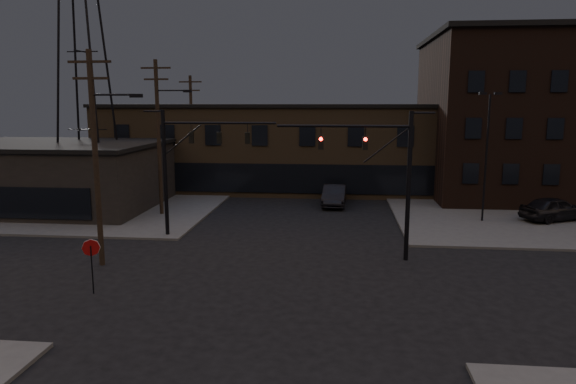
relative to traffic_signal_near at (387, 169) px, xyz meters
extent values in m
plane|color=black|center=(-5.36, -4.50, -4.93)|extent=(140.00, 140.00, 0.00)
cube|color=#474744|center=(16.64, 17.50, -4.86)|extent=(30.00, 30.00, 0.15)
cube|color=#474744|center=(-27.36, 17.50, -4.86)|extent=(30.00, 30.00, 0.15)
cube|color=#4E3E29|center=(-5.36, 23.50, -0.93)|extent=(40.00, 12.00, 8.00)
cube|color=black|center=(16.64, 21.50, 2.07)|extent=(22.00, 16.00, 14.00)
cube|color=black|center=(-25.36, 11.50, -2.43)|extent=(16.00, 12.00, 5.00)
cylinder|color=black|center=(1.14, 0.00, -0.93)|extent=(0.24, 0.24, 8.00)
cylinder|color=black|center=(-2.36, 0.00, 2.27)|extent=(7.00, 0.14, 0.14)
cube|color=#FF140C|center=(-1.19, 0.00, 1.37)|extent=(0.28, 0.22, 0.70)
cube|color=#FF140C|center=(-3.52, 0.00, 1.37)|extent=(0.28, 0.22, 0.70)
cylinder|color=black|center=(-13.36, 3.50, -0.93)|extent=(0.24, 0.24, 8.00)
cylinder|color=black|center=(-9.86, 3.50, 2.27)|extent=(7.00, 0.14, 0.14)
cube|color=black|center=(-11.61, 3.50, 1.37)|extent=(0.28, 0.22, 0.70)
cube|color=black|center=(-9.86, 3.50, 1.37)|extent=(0.28, 0.22, 0.70)
cube|color=black|center=(-8.11, 3.50, 1.37)|extent=(0.28, 0.22, 0.70)
cylinder|color=black|center=(-13.36, -6.50, -3.83)|extent=(0.06, 0.06, 2.20)
cylinder|color=maroon|center=(-13.36, -6.48, -2.83)|extent=(0.72, 0.33, 0.76)
cylinder|color=black|center=(-14.86, -2.50, 0.57)|extent=(0.28, 0.28, 11.00)
cube|color=black|center=(-14.86, -2.50, 5.47)|extent=(2.20, 0.12, 0.12)
cube|color=black|center=(-14.86, -2.50, 4.67)|extent=(1.80, 0.12, 0.12)
cube|color=black|center=(-12.56, -2.50, 3.82)|extent=(0.60, 0.25, 0.18)
cylinder|color=black|center=(-15.86, 9.50, 0.82)|extent=(0.28, 0.28, 11.50)
cube|color=black|center=(-15.86, 9.50, 5.97)|extent=(2.20, 0.12, 0.12)
cube|color=black|center=(-15.86, 9.50, 5.17)|extent=(1.80, 0.12, 0.12)
cube|color=black|center=(-13.56, 9.50, 4.32)|extent=(0.60, 0.25, 0.18)
cylinder|color=black|center=(-16.86, 21.50, 0.57)|extent=(0.28, 0.28, 11.00)
cube|color=black|center=(-16.86, 21.50, 5.47)|extent=(2.20, 0.12, 0.12)
cube|color=black|center=(-16.86, 21.50, 4.67)|extent=(1.80, 0.12, 0.12)
cylinder|color=black|center=(7.64, 9.50, -0.43)|extent=(0.14, 0.14, 9.00)
cube|color=black|center=(7.14, 9.50, 4.12)|extent=(0.50, 0.28, 0.18)
cube|color=black|center=(8.14, 9.50, 4.12)|extent=(0.50, 0.28, 0.18)
cylinder|color=black|center=(13.64, 14.50, -0.43)|extent=(0.14, 0.14, 9.00)
cube|color=black|center=(13.14, 14.50, 4.12)|extent=(0.50, 0.28, 0.18)
cube|color=black|center=(14.14, 14.50, 4.12)|extent=(0.50, 0.28, 0.18)
imported|color=black|center=(12.76, 10.10, -3.92)|extent=(5.43, 3.90, 1.72)
imported|color=#B3B3B5|center=(14.86, 15.06, -4.04)|extent=(5.26, 2.45, 1.49)
imported|color=black|center=(-2.90, 14.73, -4.07)|extent=(2.06, 5.29, 1.72)
camera|label=1|loc=(-2.51, -27.31, 3.45)|focal=32.00mm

